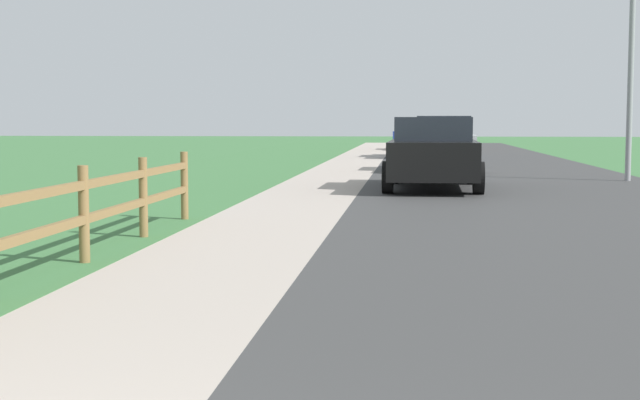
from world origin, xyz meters
The scene contains 9 objects.
ground_plane centered at (0.00, 25.00, 0.00)m, with size 120.00×120.00×0.00m, color #3A6D3B.
road_asphalt centered at (3.50, 27.00, 0.00)m, with size 7.00×66.00×0.01m, color #383838.
curb_concrete centered at (-3.00, 27.00, 0.00)m, with size 6.00×66.00×0.01m, color #A99C90.
grass_verge centered at (-4.50, 27.00, 0.01)m, with size 5.00×66.00×0.00m, color #3A6D3B.
parked_suv_black centered at (1.53, 18.20, 0.78)m, with size 2.11×4.74×1.55m.
parked_car_silver centered at (2.01, 25.49, 0.82)m, with size 2.05×4.31×1.62m.
parked_car_blue centered at (1.42, 35.68, 0.78)m, with size 2.29×4.90×1.52m.
parked_car_red centered at (1.55, 45.32, 0.72)m, with size 2.03×4.22×1.42m.
street_lamp centered at (6.48, 21.24, 3.36)m, with size 1.17×0.20×5.55m.
Camera 1 is at (1.06, -1.72, 1.47)m, focal length 51.14 mm.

